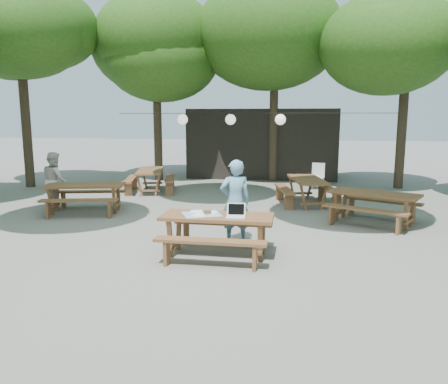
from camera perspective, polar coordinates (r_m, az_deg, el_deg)
ground at (r=8.72m, az=-4.15°, el=-6.78°), size 80.00×80.00×0.00m
pavilion at (r=18.70m, az=5.18°, el=6.42°), size 6.00×3.00×2.80m
main_picnic_table at (r=7.91m, az=-0.88°, el=-5.59°), size 2.00×1.58×0.75m
picnic_table_nw at (r=11.99m, az=-17.68°, el=-0.75°), size 2.23×1.99×0.75m
picnic_table_ne at (r=10.81m, az=18.92°, el=-1.93°), size 2.40×2.25×0.75m
picnic_table_far_w at (r=14.79m, az=-9.58°, el=1.50°), size 2.01×2.24×0.75m
picnic_table_far_e at (r=12.73m, az=10.76°, el=0.14°), size 1.94×2.19×0.75m
woman at (r=8.64m, az=1.48°, el=-1.23°), size 0.70×0.57×1.66m
second_person at (r=12.76m, az=-21.21°, el=1.44°), size 0.95×0.95×1.56m
plastic_chair at (r=15.50m, az=12.06°, el=1.31°), size 0.52×0.52×0.90m
laptop at (r=7.67m, az=1.57°, el=-2.82°), size 0.34×0.27×0.24m
tabletop_clutter at (r=7.88m, az=-2.81°, el=-2.85°), size 0.82×0.78×0.08m
paper_lanterns at (r=14.28m, az=0.91°, el=9.46°), size 9.00×0.34×0.38m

